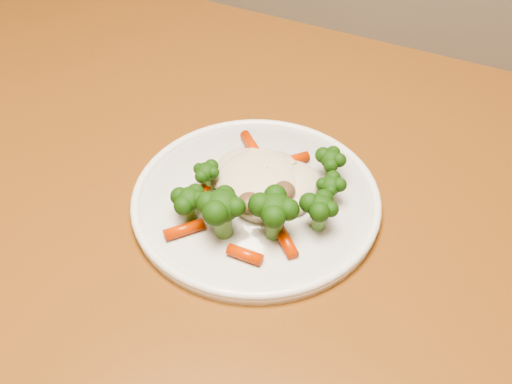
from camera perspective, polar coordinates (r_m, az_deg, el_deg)
dining_table at (r=0.79m, az=-3.30°, el=-5.07°), size 1.17×0.83×0.75m
plate at (r=0.68m, az=-0.00°, el=-0.86°), size 0.26×0.26×0.01m
meal at (r=0.66m, az=0.37°, el=0.10°), size 0.17×0.18×0.05m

